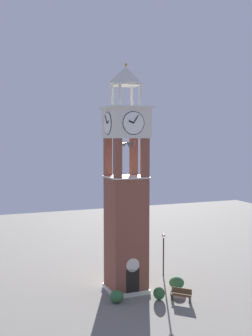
% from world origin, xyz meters
% --- Properties ---
extents(ground, '(80.00, 80.00, 0.00)m').
position_xyz_m(ground, '(0.00, 0.00, 0.00)').
color(ground, gray).
extents(clock_tower, '(3.48, 3.48, 18.52)m').
position_xyz_m(clock_tower, '(0.00, -0.00, 7.62)').
color(clock_tower, brown).
rests_on(clock_tower, ground).
extents(park_bench, '(1.42, 1.46, 0.95)m').
position_xyz_m(park_bench, '(3.18, -3.59, 0.48)').
color(park_bench, brown).
rests_on(park_bench, ground).
extents(lamp_post, '(0.36, 0.36, 3.90)m').
position_xyz_m(lamp_post, '(4.59, 2.30, 2.70)').
color(lamp_post, black).
rests_on(lamp_post, ground).
extents(trash_bin, '(0.52, 0.52, 0.80)m').
position_xyz_m(trash_bin, '(1.70, 3.81, 0.40)').
color(trash_bin, '#2D2D33').
rests_on(trash_bin, ground).
extents(shrub_near_entry, '(1.26, 1.26, 0.99)m').
position_xyz_m(shrub_near_entry, '(4.13, -1.09, 0.50)').
color(shrub_near_entry, '#336638').
rests_on(shrub_near_entry, ground).
extents(shrub_left_of_tower, '(0.91, 0.91, 1.00)m').
position_xyz_m(shrub_left_of_tower, '(1.67, -2.78, 0.50)').
color(shrub_left_of_tower, '#336638').
rests_on(shrub_left_of_tower, ground).
extents(shrub_behind_bench, '(1.05, 1.05, 0.97)m').
position_xyz_m(shrub_behind_bench, '(-1.62, -2.13, 0.48)').
color(shrub_behind_bench, '#336638').
rests_on(shrub_behind_bench, ground).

